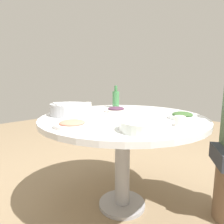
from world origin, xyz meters
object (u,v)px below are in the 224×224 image
(dish_eggplant, at_px, (116,110))
(tea_cup_near, at_px, (180,121))
(dish_shrimp, at_px, (72,124))
(tea_cup_far, at_px, (88,105))
(round_dining_table, at_px, (123,130))
(rice_bowl, at_px, (68,109))
(green_bottle, at_px, (116,99))
(dish_greens, at_px, (182,116))
(soup_bowl, at_px, (144,126))

(dish_eggplant, height_order, tea_cup_near, tea_cup_near)
(dish_shrimp, distance_m, tea_cup_far, 0.78)
(round_dining_table, xyz_separation_m, rice_bowl, (0.33, 0.28, 0.16))
(dish_shrimp, distance_m, green_bottle, 0.86)
(dish_eggplant, height_order, green_bottle, green_bottle)
(dish_shrimp, bearing_deg, green_bottle, -62.04)
(dish_eggplant, bearing_deg, dish_greens, -166.23)
(round_dining_table, relative_size, tea_cup_near, 18.86)
(rice_bowl, distance_m, green_bottle, 0.57)
(dish_eggplant, bearing_deg, tea_cup_near, 172.60)
(rice_bowl, distance_m, soup_bowl, 0.72)
(green_bottle, xyz_separation_m, tea_cup_far, (0.17, 0.23, -0.06))
(dish_greens, height_order, green_bottle, green_bottle)
(soup_bowl, bearing_deg, dish_greens, -87.45)
(dish_eggplant, xyz_separation_m, dish_shrimp, (-0.22, 0.59, 0.00))
(rice_bowl, relative_size, dish_eggplant, 1.37)
(green_bottle, relative_size, tea_cup_far, 2.98)
(rice_bowl, distance_m, tea_cup_far, 0.40)
(rice_bowl, xyz_separation_m, dish_eggplant, (-0.14, -0.40, -0.03))
(dish_greens, distance_m, tea_cup_near, 0.24)
(dish_eggplant, distance_m, green_bottle, 0.26)
(soup_bowl, height_order, tea_cup_near, tea_cup_near)
(dish_eggplant, height_order, dish_greens, dish_greens)
(dish_eggplant, distance_m, dish_greens, 0.57)
(round_dining_table, distance_m, tea_cup_far, 0.56)
(dish_eggplant, bearing_deg, tea_cup_far, 9.19)
(dish_greens, xyz_separation_m, green_bottle, (0.74, -0.03, 0.07))
(tea_cup_far, bearing_deg, soup_bowl, 162.85)
(green_bottle, bearing_deg, round_dining_table, 142.75)
(rice_bowl, distance_m, dish_shrimp, 0.41)
(dish_greens, distance_m, dish_shrimp, 0.80)
(tea_cup_near, bearing_deg, rice_bowl, 21.56)
(dish_greens, relative_size, green_bottle, 0.93)
(dish_shrimp, height_order, tea_cup_near, tea_cup_near)
(dish_eggplant, relative_size, dish_greens, 1.04)
(dish_greens, bearing_deg, dish_eggplant, 13.77)
(round_dining_table, height_order, tea_cup_far, tea_cup_far)
(rice_bowl, xyz_separation_m, tea_cup_near, (-0.79, -0.31, -0.02))
(dish_greens, height_order, tea_cup_far, tea_cup_far)
(round_dining_table, height_order, dish_eggplant, dish_eggplant)
(round_dining_table, distance_m, dish_eggplant, 0.26)
(round_dining_table, xyz_separation_m, green_bottle, (0.37, -0.28, 0.20))
(tea_cup_near, bearing_deg, green_bottle, -16.90)
(tea_cup_near, bearing_deg, tea_cup_far, -1.67)
(round_dining_table, relative_size, dish_eggplant, 6.06)
(dish_eggplant, height_order, dish_shrimp, same)
(tea_cup_near, bearing_deg, round_dining_table, 3.76)
(round_dining_table, height_order, green_bottle, green_bottle)
(rice_bowl, relative_size, dish_shrimp, 1.27)
(dish_greens, bearing_deg, tea_cup_far, 12.02)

